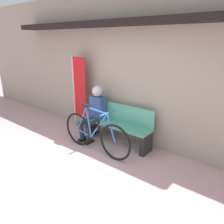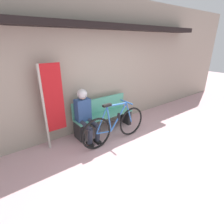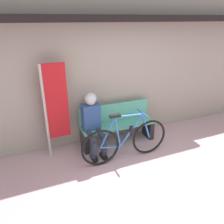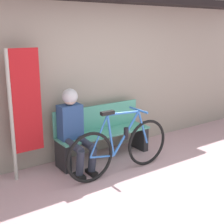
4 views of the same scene
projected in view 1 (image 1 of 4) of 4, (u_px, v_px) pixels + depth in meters
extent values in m
plane|color=#C69EA3|center=(48.00, 185.00, 3.46)|extent=(24.00, 24.00, 0.00)
cube|color=#9E9384|center=(131.00, 69.00, 4.62)|extent=(12.00, 0.12, 3.20)
cube|color=black|center=(124.00, 22.00, 4.13)|extent=(6.60, 0.44, 0.12)
cube|color=#51A88E|center=(117.00, 125.00, 4.72)|extent=(1.58, 0.42, 0.03)
cube|color=#51A88E|center=(122.00, 113.00, 4.80)|extent=(1.58, 0.03, 0.40)
cube|color=#232326|center=(93.00, 126.00, 5.23)|extent=(0.10, 0.36, 0.42)
cube|color=#232326|center=(146.00, 144.00, 4.35)|extent=(0.10, 0.36, 0.42)
torus|color=black|center=(78.00, 129.00, 4.68)|extent=(0.72, 0.04, 0.72)
torus|color=black|center=(115.00, 142.00, 4.08)|extent=(0.72, 0.04, 0.72)
cylinder|color=blue|center=(96.00, 110.00, 4.18)|extent=(0.55, 0.03, 0.07)
cylinder|color=blue|center=(99.00, 126.00, 4.25)|extent=(0.47, 0.03, 0.61)
cylinder|color=blue|center=(89.00, 122.00, 4.40)|extent=(0.13, 0.03, 0.63)
cylinder|color=blue|center=(84.00, 133.00, 4.58)|extent=(0.39, 0.03, 0.09)
cylinder|color=blue|center=(82.00, 118.00, 4.51)|extent=(0.30, 0.02, 0.57)
cylinder|color=blue|center=(111.00, 128.00, 4.05)|extent=(0.21, 0.03, 0.53)
cube|color=black|center=(86.00, 106.00, 4.33)|extent=(0.20, 0.07, 0.05)
cylinder|color=blue|center=(107.00, 113.00, 4.01)|extent=(0.03, 0.40, 0.03)
cylinder|color=black|center=(99.00, 126.00, 4.25)|extent=(0.07, 0.07, 0.17)
cylinder|color=#2D3342|center=(87.00, 120.00, 4.96)|extent=(0.11, 0.45, 0.13)
cylinder|color=#2D3342|center=(81.00, 131.00, 4.88)|extent=(0.11, 0.17, 0.39)
cube|color=black|center=(83.00, 139.00, 4.97)|extent=(0.10, 0.22, 0.06)
cylinder|color=#2D3342|center=(94.00, 122.00, 4.84)|extent=(0.11, 0.45, 0.13)
cylinder|color=#2D3342|center=(88.00, 133.00, 4.76)|extent=(0.11, 0.17, 0.39)
cube|color=black|center=(89.00, 142.00, 4.85)|extent=(0.10, 0.22, 0.06)
cube|color=#2D4C84|center=(98.00, 107.00, 5.01)|extent=(0.34, 0.22, 0.52)
sphere|color=beige|center=(97.00, 92.00, 4.88)|extent=(0.20, 0.20, 0.20)
sphere|color=silver|center=(97.00, 91.00, 4.87)|extent=(0.23, 0.23, 0.23)
cylinder|color=#B7B2A8|center=(74.00, 93.00, 5.48)|extent=(0.05, 0.05, 1.80)
cube|color=red|center=(80.00, 87.00, 5.29)|extent=(0.40, 0.02, 1.42)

